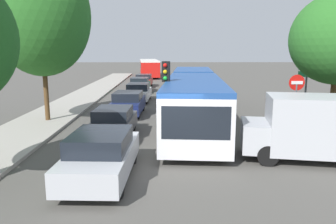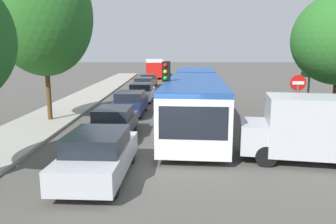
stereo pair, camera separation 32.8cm
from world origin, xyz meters
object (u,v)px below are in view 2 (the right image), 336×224
object	(u,v)px
traffic_light	(166,82)
queued_car_green	(144,85)
queued_car_red	(148,80)
tree_left_mid	(42,19)
city_bus_rear	(155,67)
queued_car_white	(142,92)
no_entry_sign	(297,96)
white_van	(321,128)
queued_car_graphite	(114,122)
queued_car_silver	(98,154)
queued_car_navy	(130,103)
articulated_bus	(195,93)
direction_sign_post	(309,76)

from	to	relation	value
traffic_light	queued_car_green	bearing A→B (deg)	-156.46
queued_car_red	tree_left_mid	distance (m)	19.05
city_bus_rear	traffic_light	world-z (taller)	traffic_light
queued_car_white	tree_left_mid	bearing A→B (deg)	152.17
city_bus_rear	no_entry_sign	world-z (taller)	no_entry_sign
white_van	no_entry_sign	distance (m)	3.33
queued_car_graphite	no_entry_sign	xyz separation A→B (m)	(8.12, -0.12, 1.19)
queued_car_silver	queued_car_white	size ratio (longest dim) A/B	1.05
city_bus_rear	queued_car_navy	world-z (taller)	city_bus_rear
white_van	tree_left_mid	world-z (taller)	tree_left_mid
queued_car_silver	no_entry_sign	bearing A→B (deg)	-55.92
queued_car_silver	traffic_light	distance (m)	5.53
queued_car_green	tree_left_mid	bearing A→B (deg)	165.25
queued_car_navy	city_bus_rear	bearing A→B (deg)	2.52
articulated_bus	queued_car_graphite	distance (m)	5.93
queued_car_silver	traffic_light	xyz separation A→B (m)	(2.02, 4.84, 1.76)
queued_car_green	traffic_light	size ratio (longest dim) A/B	1.18
queued_car_silver	white_van	distance (m)	7.57
traffic_light	articulated_bus	bearing A→B (deg)	174.93
articulated_bus	queued_car_silver	world-z (taller)	articulated_bus
no_entry_sign	articulated_bus	bearing A→B (deg)	-137.08
queued_car_graphite	white_van	world-z (taller)	white_van
articulated_bus	traffic_light	size ratio (longest dim) A/B	5.06
city_bus_rear	white_van	distance (m)	39.15
articulated_bus	direction_sign_post	bearing A→B (deg)	79.07
city_bus_rear	no_entry_sign	xyz separation A→B (m)	(7.88, -35.18, 0.44)
queued_car_silver	queued_car_green	xyz separation A→B (m)	(-0.24, 21.19, -0.05)
queued_car_navy	traffic_light	world-z (taller)	traffic_light
articulated_bus	no_entry_sign	world-z (taller)	no_entry_sign
queued_car_green	tree_left_mid	xyz separation A→B (m)	(-4.18, -13.25, 4.79)
articulated_bus	white_van	bearing A→B (deg)	30.91
queued_car_red	traffic_light	size ratio (longest dim) A/B	1.17
direction_sign_post	tree_left_mid	distance (m)	14.17
queued_car_silver	no_entry_sign	size ratio (longest dim) A/B	1.52
articulated_bus	white_van	distance (m)	8.56
city_bus_rear	queued_car_green	bearing A→B (deg)	175.24
queued_car_green	queued_car_white	bearing A→B (deg)	-174.56
queued_car_silver	queued_car_graphite	world-z (taller)	queued_car_silver
articulated_bus	white_van	world-z (taller)	articulated_bus
direction_sign_post	articulated_bus	bearing A→B (deg)	-28.55
queued_car_green	traffic_light	xyz separation A→B (m)	(2.26, -16.35, 1.81)
traffic_light	direction_sign_post	world-z (taller)	direction_sign_post
queued_car_graphite	white_van	distance (m)	8.46
queued_car_red	direction_sign_post	world-z (taller)	direction_sign_post
queued_car_silver	queued_car_red	distance (m)	25.87
queued_car_silver	queued_car_graphite	bearing A→B (deg)	6.67
queued_car_navy	queued_car_white	size ratio (longest dim) A/B	1.01
queued_car_silver	queued_car_navy	world-z (taller)	queued_car_silver
queued_car_navy	queued_car_green	distance (m)	11.06
queued_car_red	tree_left_mid	world-z (taller)	tree_left_mid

